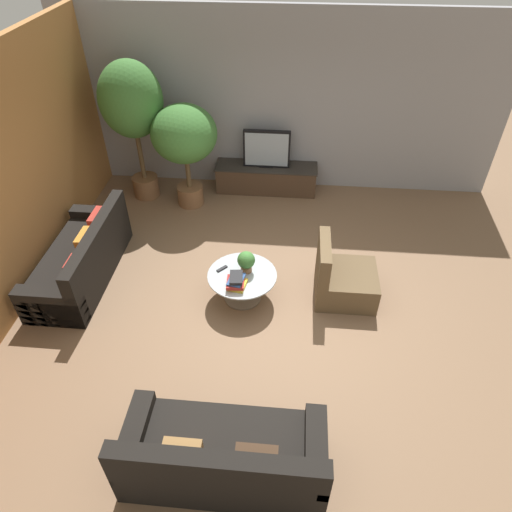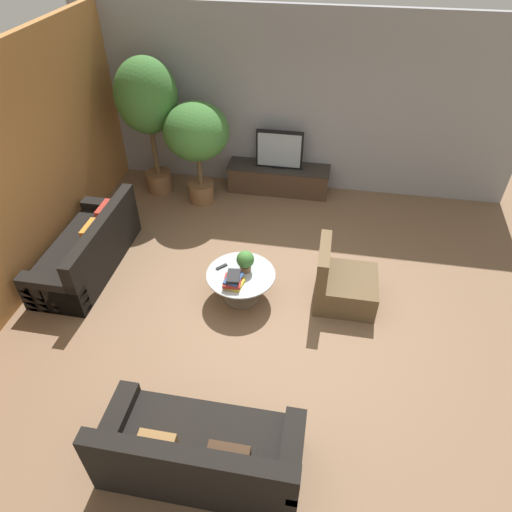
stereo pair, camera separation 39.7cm
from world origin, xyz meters
TOP-DOWN VIEW (x-y plane):
  - ground_plane at (0.00, 0.00)m, footprint 24.00×24.00m
  - back_wall_stone at (0.00, 3.26)m, footprint 7.40×0.12m
  - side_wall_left at (-3.26, 0.20)m, footprint 0.12×7.40m
  - media_console at (-0.21, 2.94)m, footprint 1.80×0.50m
  - television at (-0.21, 2.94)m, footprint 0.81×0.13m
  - coffee_table at (-0.32, 0.13)m, footprint 0.91×0.91m
  - couch_by_wall at (-2.61, 0.38)m, footprint 0.84×1.99m
  - couch_near_entry at (-0.22, -2.24)m, footprint 1.88×0.84m
  - armchair_wicker at (1.00, 0.31)m, footprint 0.80×0.76m
  - potted_palm_tall at (-2.33, 2.57)m, footprint 1.01×1.01m
  - potted_palm_corner at (-1.49, 2.38)m, footprint 1.06×1.06m
  - potted_plant_tabletop at (-0.28, 0.21)m, footprint 0.23×0.23m
  - book_stack at (-0.37, -0.08)m, footprint 0.26×0.31m
  - remote_black at (-0.60, 0.21)m, footprint 0.14×0.14m

SIDE VIEW (x-z plane):
  - ground_plane at x=0.00m, z-range 0.00..0.00m
  - media_console at x=-0.21m, z-range 0.01..0.49m
  - armchair_wicker at x=1.00m, z-range -0.16..0.70m
  - couch_near_entry at x=-0.22m, z-range -0.14..0.70m
  - couch_by_wall at x=-2.61m, z-range -0.13..0.71m
  - coffee_table at x=-0.32m, z-range 0.08..0.50m
  - remote_black at x=-0.60m, z-range 0.42..0.44m
  - book_stack at x=-0.37m, z-range 0.41..0.56m
  - potted_plant_tabletop at x=-0.28m, z-range 0.43..0.73m
  - television at x=-0.21m, z-range 0.48..1.14m
  - potted_palm_corner at x=-1.49m, z-range 0.35..2.11m
  - back_wall_stone at x=0.00m, z-range 0.00..3.00m
  - side_wall_left at x=-3.26m, z-range 0.00..3.00m
  - potted_palm_tall at x=-2.33m, z-range 0.48..2.82m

